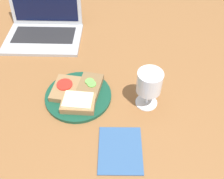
# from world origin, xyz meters

# --- Properties ---
(wooden_table) EXTENTS (1.40, 1.40, 0.03)m
(wooden_table) POSITION_xyz_m (0.00, 0.00, 0.01)
(wooden_table) COLOR brown
(wooden_table) RESTS_ON ground
(plate) EXTENTS (0.22, 0.22, 0.01)m
(plate) POSITION_xyz_m (-0.05, -0.07, 0.04)
(plate) COLOR #144733
(plate) RESTS_ON wooden_table
(sandwich_with_cheese) EXTENTS (0.11, 0.08, 0.03)m
(sandwich_with_cheese) POSITION_xyz_m (-0.05, -0.12, 0.06)
(sandwich_with_cheese) COLOR #937047
(sandwich_with_cheese) RESTS_ON plate
(sandwich_with_cucumber) EXTENTS (0.09, 0.12, 0.02)m
(sandwich_with_cucumber) POSITION_xyz_m (-0.02, -0.04, 0.05)
(sandwich_with_cucumber) COLOR brown
(sandwich_with_cucumber) RESTS_ON plate
(sandwich_with_tomato) EXTENTS (0.09, 0.12, 0.02)m
(sandwich_with_tomato) POSITION_xyz_m (-0.10, -0.06, 0.05)
(sandwich_with_tomato) COLOR #937047
(sandwich_with_tomato) RESTS_ON plate
(wine_glass) EXTENTS (0.08, 0.08, 0.13)m
(wine_glass) POSITION_xyz_m (0.17, -0.09, 0.12)
(wine_glass) COLOR white
(wine_glass) RESTS_ON wooden_table
(laptop) EXTENTS (0.31, 0.25, 0.21)m
(laptop) POSITION_xyz_m (-0.23, 0.28, 0.08)
(laptop) COLOR #ADAFB5
(laptop) RESTS_ON wooden_table
(napkin) EXTENTS (0.12, 0.15, 0.00)m
(napkin) POSITION_xyz_m (0.08, -0.26, 0.03)
(napkin) COLOR #33598C
(napkin) RESTS_ON wooden_table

